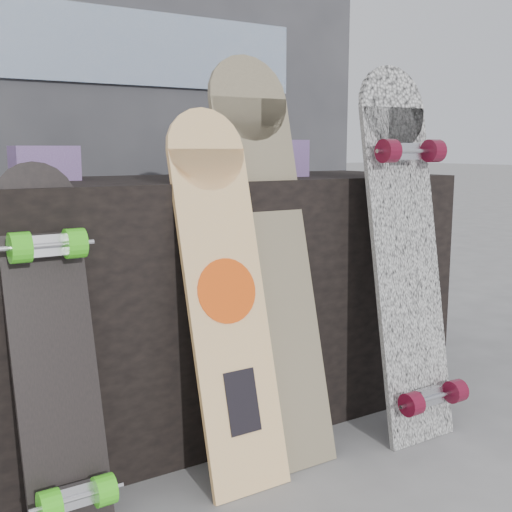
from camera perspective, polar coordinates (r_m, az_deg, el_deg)
ground at (r=1.88m, az=4.05°, el=-18.75°), size 60.00×60.00×0.00m
vendor_table at (r=2.14m, az=-3.81°, el=-3.79°), size 1.60×0.60×0.80m
booth at (r=2.86m, az=-12.38°, el=13.52°), size 2.40×0.22×2.20m
merch_box_purple at (r=1.98m, az=-18.29°, el=7.84°), size 0.18×0.12×0.10m
merch_box_small at (r=2.17m, az=2.15°, el=8.68°), size 0.14×0.14×0.12m
merch_box_flat at (r=2.17m, az=-3.69°, el=7.87°), size 0.22×0.10×0.06m
longboard_geisha at (r=1.72m, az=-2.80°, el=-2.66°), size 0.23×0.29×1.00m
longboard_celtic at (r=1.84m, az=1.11°, el=0.94°), size 0.26×0.32×1.16m
longboard_cascadia at (r=2.02m, az=13.30°, el=0.78°), size 0.26×0.29×1.15m
skateboard_dark at (r=1.57m, az=-17.46°, el=-7.64°), size 0.19×0.29×0.86m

